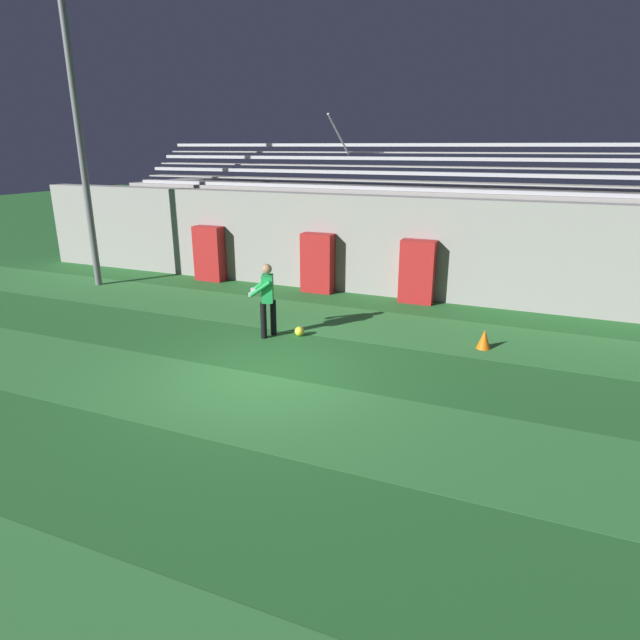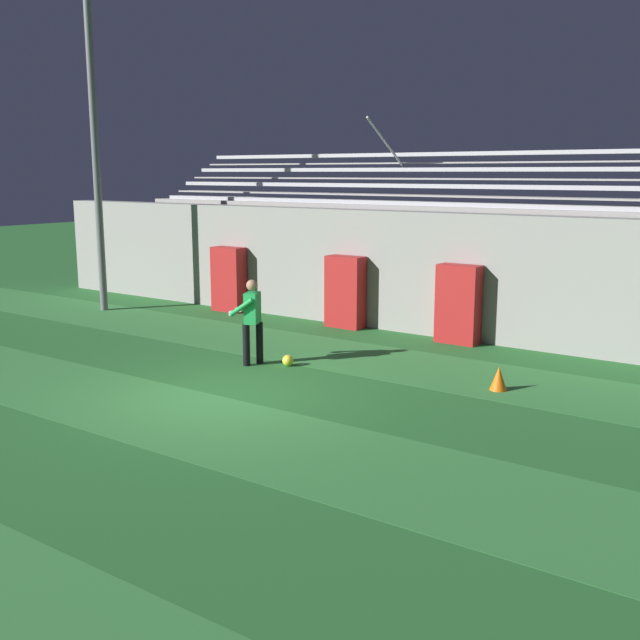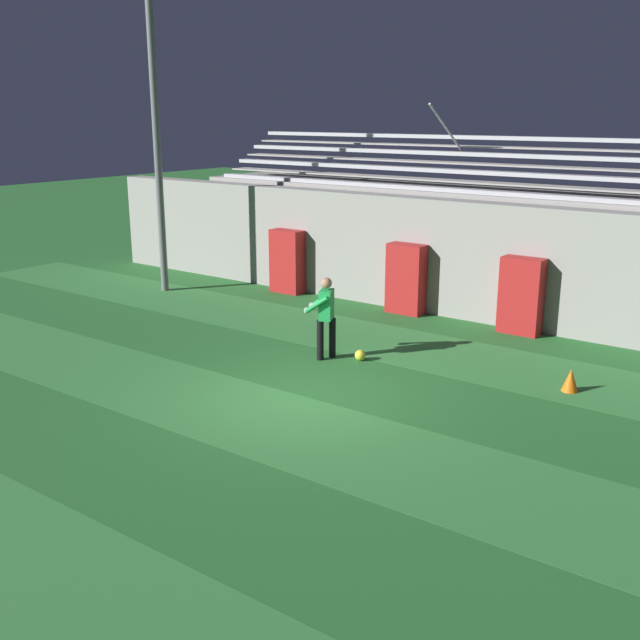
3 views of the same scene
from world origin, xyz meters
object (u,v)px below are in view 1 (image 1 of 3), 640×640
padding_pillar_gate_right (417,272)px  goalkeeper (267,296)px  traffic_cone (484,339)px  padding_pillar_far_left (209,254)px  soccer_ball (299,331)px  floodlight_pole (74,97)px  padding_pillar_gate_left (318,263)px

padding_pillar_gate_right → goalkeeper: (-2.45, -4.04, 0.09)m
padding_pillar_gate_right → traffic_cone: 3.70m
goalkeeper → padding_pillar_far_left: bearing=136.4°
soccer_ball → floodlight_pole: bearing=166.4°
padding_pillar_gate_left → padding_pillar_far_left: same height
padding_pillar_gate_left → padding_pillar_gate_right: (2.95, 0.00, 0.00)m
padding_pillar_gate_right → floodlight_pole: size_ratio=0.20×
padding_pillar_gate_right → soccer_ball: 4.22m
padding_pillar_gate_left → padding_pillar_gate_right: same height
soccer_ball → padding_pillar_gate_right: bearing=64.2°
padding_pillar_gate_left → goalkeeper: 4.07m
padding_pillar_far_left → soccer_ball: 6.19m
goalkeeper → traffic_cone: 4.79m
padding_pillar_far_left → floodlight_pole: 5.72m
padding_pillar_gate_right → floodlight_pole: 10.77m
padding_pillar_gate_left → floodlight_pole: (-6.63, -1.86, 4.57)m
padding_pillar_gate_left → padding_pillar_gate_right: bearing=0.0°
padding_pillar_gate_right → soccer_ball: (-1.81, -3.74, -0.75)m
padding_pillar_gate_right → padding_pillar_gate_left: bearing=180.0°
padding_pillar_gate_right → traffic_cone: padding_pillar_gate_right is taller
padding_pillar_far_left → traffic_cone: 9.34m
padding_pillar_far_left → goalkeeper: size_ratio=1.03×
padding_pillar_gate_left → padding_pillar_far_left: 3.74m
padding_pillar_gate_left → padding_pillar_far_left: size_ratio=1.00×
traffic_cone → goalkeeper: bearing=-166.6°
padding_pillar_far_left → traffic_cone: size_ratio=4.10×
padding_pillar_far_left → traffic_cone: bearing=-18.4°
padding_pillar_far_left → goalkeeper: padding_pillar_far_left is taller
floodlight_pole → soccer_ball: bearing=-13.6°
padding_pillar_far_left → floodlight_pole: size_ratio=0.20×
padding_pillar_gate_left → traffic_cone: bearing=-30.0°
traffic_cone → padding_pillar_gate_right: bearing=126.1°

